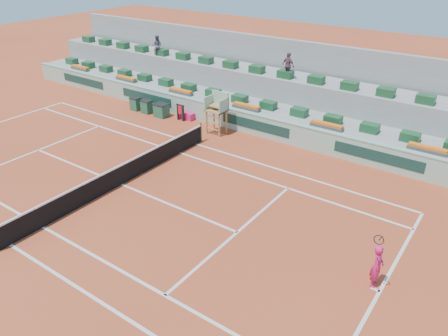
{
  "coord_description": "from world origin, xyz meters",
  "views": [
    {
      "loc": [
        13.9,
        -11.46,
        9.98
      ],
      "look_at": [
        4.0,
        2.5,
        1.0
      ],
      "focal_mm": 35.0,
      "sensor_mm": 36.0,
      "label": 1
    }
  ],
  "objects_px": {
    "player_bag": "(187,116)",
    "umpire_chair": "(217,107)",
    "drink_cooler_a": "(161,110)",
    "tennis_player": "(377,266)"
  },
  "relations": [
    {
      "from": "umpire_chair",
      "to": "tennis_player",
      "type": "height_order",
      "value": "umpire_chair"
    },
    {
      "from": "tennis_player",
      "to": "player_bag",
      "type": "bearing_deg",
      "value": 151.27
    },
    {
      "from": "umpire_chair",
      "to": "drink_cooler_a",
      "type": "height_order",
      "value": "umpire_chair"
    },
    {
      "from": "player_bag",
      "to": "drink_cooler_a",
      "type": "relative_size",
      "value": 1.15
    },
    {
      "from": "drink_cooler_a",
      "to": "tennis_player",
      "type": "bearing_deg",
      "value": -24.6
    },
    {
      "from": "player_bag",
      "to": "tennis_player",
      "type": "bearing_deg",
      "value": -28.73
    },
    {
      "from": "tennis_player",
      "to": "drink_cooler_a",
      "type": "bearing_deg",
      "value": 155.4
    },
    {
      "from": "umpire_chair",
      "to": "tennis_player",
      "type": "bearing_deg",
      "value": -32.19
    },
    {
      "from": "umpire_chair",
      "to": "drink_cooler_a",
      "type": "bearing_deg",
      "value": 179.66
    },
    {
      "from": "player_bag",
      "to": "umpire_chair",
      "type": "height_order",
      "value": "umpire_chair"
    }
  ]
}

